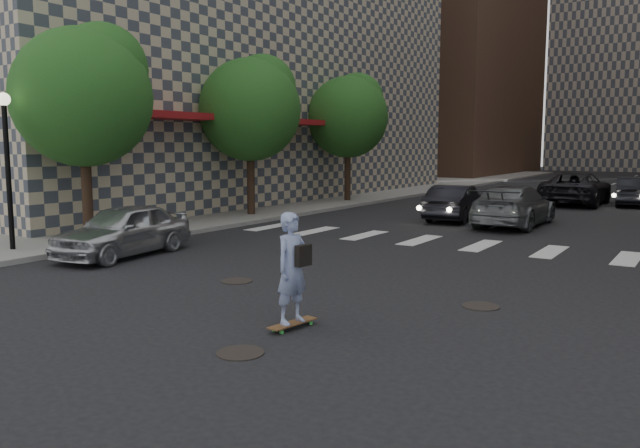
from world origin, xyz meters
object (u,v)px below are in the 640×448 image
at_px(silver_sedan, 123,230).
at_px(traffic_car_a, 455,203).
at_px(lamppost, 7,148).
at_px(tree_a, 87,91).
at_px(traffic_car_b, 514,205).
at_px(tree_b, 253,105).
at_px(traffic_car_c, 576,188).
at_px(skateboarder, 293,268).
at_px(traffic_car_e, 634,191).
at_px(tree_c, 350,113).

distance_m(silver_sedan, traffic_car_a, 13.58).
distance_m(lamppost, silver_sedan, 3.88).
distance_m(tree_a, traffic_car_b, 15.39).
bearing_deg(tree_b, traffic_car_c, 52.41).
distance_m(skateboarder, traffic_car_c, 25.52).
relative_size(traffic_car_b, traffic_car_e, 1.22).
distance_m(silver_sedan, traffic_car_c, 23.67).
height_order(skateboarder, silver_sedan, skateboarder).
distance_m(tree_b, traffic_car_a, 9.17).
bearing_deg(traffic_car_b, traffic_car_c, -91.83).
bearing_deg(traffic_car_e, traffic_car_a, 56.75).
height_order(tree_c, traffic_car_e, tree_c).
height_order(lamppost, traffic_car_c, lamppost).
height_order(tree_c, traffic_car_b, tree_c).
distance_m(tree_c, silver_sedan, 17.80).
bearing_deg(tree_c, tree_a, -90.00).
height_order(lamppost, skateboarder, lamppost).
xyz_separation_m(silver_sedan, traffic_car_c, (7.49, 22.45, 0.11)).
xyz_separation_m(tree_c, traffic_car_e, (12.81, 6.13, -3.93)).
xyz_separation_m(tree_c, traffic_car_a, (7.45, -4.39, -3.94)).
distance_m(lamppost, skateboarder, 10.91).
relative_size(traffic_car_c, traffic_car_e, 1.36).
height_order(lamppost, traffic_car_a, lamppost).
height_order(lamppost, traffic_car_b, lamppost).
height_order(skateboarder, traffic_car_b, skateboarder).
relative_size(tree_c, silver_sedan, 1.57).
height_order(tree_c, traffic_car_a, tree_c).
distance_m(tree_b, silver_sedan, 10.32).
bearing_deg(lamppost, tree_b, 89.75).
bearing_deg(traffic_car_c, tree_a, 64.00).
distance_m(traffic_car_a, traffic_car_c, 10.10).
bearing_deg(tree_a, lamppost, -90.99).
distance_m(lamppost, traffic_car_b, 17.11).
xyz_separation_m(skateboarder, silver_sedan, (-7.82, 3.06, -0.30)).
distance_m(traffic_car_b, traffic_car_c, 10.24).
bearing_deg(lamppost, traffic_car_e, 62.57).
xyz_separation_m(lamppost, traffic_car_b, (10.00, 13.71, -2.16)).
xyz_separation_m(traffic_car_c, traffic_car_e, (2.56, 0.82, -0.10)).
bearing_deg(traffic_car_b, skateboarder, 92.17).
relative_size(traffic_car_a, traffic_car_e, 0.99).
bearing_deg(tree_c, skateboarder, -62.35).
height_order(traffic_car_a, traffic_car_b, traffic_car_b).
distance_m(tree_a, tree_c, 16.00).
xyz_separation_m(skateboarder, traffic_car_e, (2.23, 26.33, -0.30)).
xyz_separation_m(tree_c, skateboarder, (10.58, -20.20, -3.63)).
bearing_deg(silver_sedan, skateboarder, -28.36).
height_order(tree_b, silver_sedan, tree_b).
relative_size(tree_b, traffic_car_e, 1.51).
bearing_deg(traffic_car_a, tree_a, 51.41).
relative_size(lamppost, traffic_car_c, 0.72).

